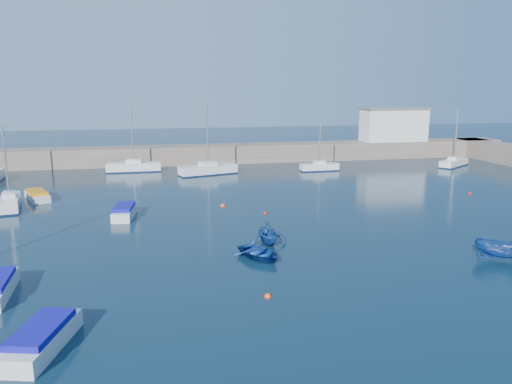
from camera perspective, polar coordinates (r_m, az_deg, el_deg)
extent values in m
plane|color=#0C2437|center=(30.50, 3.53, -9.43)|extent=(220.00, 220.00, 0.00)
cube|color=#706255|center=(74.41, -5.83, 4.33)|extent=(96.00, 4.50, 2.60)
cube|color=silver|center=(82.66, 15.45, 7.37)|extent=(10.00, 4.00, 5.00)
cube|color=silver|center=(51.39, -26.29, -1.14)|extent=(2.62, 5.87, 1.12)
cylinder|color=#B7BABC|center=(50.74, -26.69, 3.07)|extent=(0.17, 0.17, 6.52)
cube|color=silver|center=(68.36, -13.80, 2.77)|extent=(7.04, 2.00, 1.19)
cylinder|color=#B7BABC|center=(67.80, -14.00, 6.65)|extent=(0.17, 0.17, 8.09)
cube|color=silver|center=(64.51, -5.50, 2.54)|extent=(7.78, 4.14, 1.20)
cylinder|color=#B7BABC|center=(63.89, -5.59, 6.88)|extent=(0.17, 0.17, 8.62)
cube|color=silver|center=(67.55, 7.25, 2.83)|extent=(5.22, 1.60, 0.98)
cylinder|color=#B7BABC|center=(67.09, 7.32, 5.76)|extent=(0.15, 0.15, 5.96)
cube|color=silver|center=(76.22, 21.69, 3.11)|extent=(6.07, 4.96, 0.98)
cylinder|color=#B7BABC|center=(75.76, 21.92, 6.14)|extent=(0.14, 0.14, 7.12)
cube|color=silver|center=(44.72, -14.80, -2.31)|extent=(2.02, 4.54, 0.78)
cube|color=#100D96|center=(44.59, -14.84, -1.64)|extent=(1.82, 3.44, 0.29)
cube|color=silver|center=(54.46, -23.73, -0.46)|extent=(3.27, 4.84, 0.69)
cube|color=orange|center=(54.37, -23.77, 0.02)|extent=(2.75, 3.75, 0.26)
cube|color=silver|center=(24.22, -23.27, -15.33)|extent=(2.85, 5.01, 0.81)
cube|color=#100D96|center=(23.98, -23.38, -14.14)|extent=(2.46, 3.85, 0.30)
imported|color=navy|center=(33.07, 0.37, -6.99)|extent=(3.90, 4.33, 0.74)
imported|color=navy|center=(35.90, 1.33, -4.70)|extent=(2.89, 3.29, 1.63)
imported|color=navy|center=(36.38, 26.58, -5.95)|extent=(3.87, 3.18, 1.43)
sphere|color=#FF410D|center=(27.48, 1.36, -11.90)|extent=(0.40, 0.40, 0.40)
sphere|color=#B3180D|center=(44.57, 1.06, -2.47)|extent=(0.38, 0.38, 0.38)
sphere|color=#FF410D|center=(47.37, -3.80, -1.63)|extent=(0.49, 0.49, 0.49)
sphere|color=#B3180D|center=(57.25, 23.25, -0.21)|extent=(0.40, 0.40, 0.40)
sphere|color=#FF410D|center=(38.47, 25.86, -6.07)|extent=(0.45, 0.45, 0.45)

